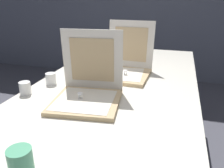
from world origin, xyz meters
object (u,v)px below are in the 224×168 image
object	(u,v)px
cup_white_near_left	(25,88)
cup_white_mid	(75,71)
cup_white_far	(97,61)
table	(116,90)
pizza_box_front	(88,92)
cup_white_near_center	(51,79)
pizza_box_middle	(125,68)
cup_printed_front	(21,163)

from	to	relation	value
cup_white_near_left	cup_white_mid	bearing A→B (deg)	70.12
cup_white_mid	cup_white_far	bearing A→B (deg)	75.53
table	pizza_box_front	size ratio (longest dim) A/B	5.58
cup_white_near_center	pizza_box_front	bearing A→B (deg)	-27.41
table	pizza_box_front	bearing A→B (deg)	-105.23
cup_white_far	cup_white_mid	xyz separation A→B (m)	(-0.07, -0.26, 0.00)
pizza_box_middle	cup_white_near_left	size ratio (longest dim) A/B	5.50
pizza_box_front	cup_white_near_center	distance (m)	0.35
cup_white_mid	cup_white_near_center	xyz separation A→B (m)	(-0.07, -0.19, 0.00)
cup_white_far	cup_white_near_center	size ratio (longest dim) A/B	1.00
cup_printed_front	cup_white_near_center	bearing A→B (deg)	113.84
cup_white_near_left	cup_printed_front	bearing A→B (deg)	-55.22
pizza_box_front	pizza_box_middle	world-z (taller)	pizza_box_front
table	cup_white_mid	size ratio (longest dim) A/B	29.36
pizza_box_front	cup_white_near_left	xyz separation A→B (m)	(-0.37, -0.02, -0.02)
pizza_box_front	cup_white_mid	distance (m)	0.43
pizza_box_middle	cup_white_near_center	world-z (taller)	pizza_box_middle
cup_white_mid	cup_printed_front	xyz separation A→B (m)	(0.25, -0.92, 0.01)
pizza_box_front	cup_white_mid	world-z (taller)	pizza_box_front
pizza_box_middle	cup_white_near_left	world-z (taller)	pizza_box_middle
cup_white_near_center	cup_printed_front	world-z (taller)	cup_printed_front
pizza_box_front	cup_white_near_left	size ratio (longest dim) A/B	5.26
cup_white_mid	cup_printed_front	world-z (taller)	cup_printed_front
cup_white_mid	cup_white_near_left	world-z (taller)	same
table	cup_white_near_left	xyz separation A→B (m)	(-0.45, -0.30, 0.08)
cup_white_near_center	cup_white_mid	bearing A→B (deg)	68.87
cup_white_mid	cup_white_near_left	distance (m)	0.39
cup_white_near_left	cup_white_near_center	bearing A→B (deg)	71.49
cup_white_far	pizza_box_middle	bearing A→B (deg)	-29.56
pizza_box_front	pizza_box_middle	size ratio (longest dim) A/B	0.96
table	cup_white_near_left	world-z (taller)	cup_white_near_left
table	cup_white_far	bearing A→B (deg)	126.33
table	cup_printed_front	world-z (taller)	cup_printed_front
cup_white_near_left	table	bearing A→B (deg)	33.58
table	cup_white_near_center	xyz separation A→B (m)	(-0.39, -0.12, 0.08)
pizza_box_middle	cup_white_near_center	xyz separation A→B (m)	(-0.40, -0.31, -0.02)
cup_printed_front	pizza_box_middle	bearing A→B (deg)	85.44
cup_white_mid	cup_white_near_left	bearing A→B (deg)	-109.88
pizza_box_middle	cup_white_far	world-z (taller)	pizza_box_middle
pizza_box_middle	cup_white_near_center	size ratio (longest dim) A/B	5.50
cup_white_far	cup_printed_front	world-z (taller)	cup_printed_front
pizza_box_front	cup_white_mid	xyz separation A→B (m)	(-0.24, 0.35, -0.02)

